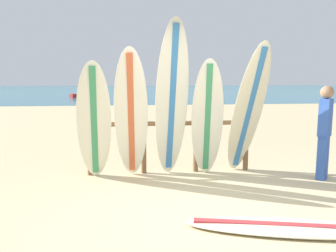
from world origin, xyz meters
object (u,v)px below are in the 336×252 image
object	(u,v)px
surfboard_rack	(170,137)
surfboard_leaning_center	(207,119)
surfboard_leaning_far_left	(94,123)
surfboard_leaning_center_left	(172,100)
surfboard_lying_on_sand	(290,227)
surfboard_leaning_center_right	(248,111)
surfboard_leaning_left	(131,116)
small_boat_offshore	(83,95)
beachgoer_standing	(325,129)

from	to	relation	value
surfboard_rack	surfboard_leaning_center	bearing A→B (deg)	-28.36
surfboard_leaning_far_left	surfboard_leaning_center_left	xyz separation A→B (m)	(1.26, 0.11, 0.34)
surfboard_leaning_far_left	surfboard_lying_on_sand	world-z (taller)	surfboard_leaning_far_left
surfboard_leaning_far_left	surfboard_leaning_center_right	distance (m)	2.55
surfboard_leaning_center_right	surfboard_leaning_center	bearing A→B (deg)	176.76
surfboard_leaning_left	surfboard_leaning_center_left	bearing A→B (deg)	10.83
surfboard_leaning_center	surfboard_lying_on_sand	world-z (taller)	surfboard_leaning_center
surfboard_leaning_center_left	small_boat_offshore	world-z (taller)	surfboard_leaning_center_left
surfboard_rack	surfboard_leaning_center_right	xyz separation A→B (m)	(1.28, -0.36, 0.48)
small_boat_offshore	surfboard_leaning_center_right	bearing A→B (deg)	-76.76
surfboard_leaning_far_left	beachgoer_standing	size ratio (longest dim) A/B	1.25
surfboard_leaning_center_left	small_boat_offshore	bearing A→B (deg)	100.66
surfboard_leaning_center	beachgoer_standing	world-z (taller)	surfboard_leaning_center
surfboard_leaning_left	surfboard_leaning_center	distance (m)	1.28
surfboard_leaning_far_left	surfboard_leaning_center	size ratio (longest dim) A/B	0.98
surfboard_lying_on_sand	small_boat_offshore	bearing A→B (deg)	101.83
surfboard_leaning_center_right	surfboard_lying_on_sand	world-z (taller)	surfboard_leaning_center_right
surfboard_rack	surfboard_leaning_far_left	size ratio (longest dim) A/B	1.50
surfboard_leaning_center_left	beachgoer_standing	size ratio (longest dim) A/B	1.69
surfboard_rack	surfboard_leaning_center	distance (m)	0.75
surfboard_leaning_center	surfboard_leaning_center_right	size ratio (longest dim) A/B	0.88
surfboard_leaning_center_right	small_boat_offshore	size ratio (longest dim) A/B	0.92
surfboard_leaning_center_left	surfboard_leaning_center	size ratio (longest dim) A/B	1.32
surfboard_rack	surfboard_leaning_center	size ratio (longest dim) A/B	1.46
small_boat_offshore	surfboard_leaning_center_left	bearing A→B (deg)	-79.34
surfboard_leaning_center_left	beachgoer_standing	xyz separation A→B (m)	(2.46, -0.44, -0.45)
surfboard_leaning_far_left	surfboard_leaning_center_left	bearing A→B (deg)	5.03
surfboard_leaning_center	surfboard_rack	bearing A→B (deg)	151.64
surfboard_leaning_center_left	surfboard_leaning_center_right	bearing A→B (deg)	-3.37
surfboard_rack	surfboard_leaning_far_left	distance (m)	1.36
surfboard_leaning_far_left	surfboard_leaning_center	xyz separation A→B (m)	(1.86, 0.07, 0.02)
surfboard_rack	surfboard_leaning_left	xyz separation A→B (m)	(-0.68, -0.41, 0.42)
surfboard_leaning_far_left	beachgoer_standing	world-z (taller)	surfboard_leaning_far_left
beachgoer_standing	surfboard_leaning_center_left	bearing A→B (deg)	169.95
surfboard_leaning_far_left	surfboard_leaning_left	xyz separation A→B (m)	(0.59, -0.02, 0.10)
surfboard_leaning_center_right	beachgoer_standing	distance (m)	1.25
beachgoer_standing	small_boat_offshore	bearing A→B (deg)	105.38
beachgoer_standing	small_boat_offshore	size ratio (longest dim) A/B	0.63
beachgoer_standing	small_boat_offshore	world-z (taller)	beachgoer_standing
surfboard_rack	beachgoer_standing	bearing A→B (deg)	-16.32
beachgoer_standing	surfboard_leaning_center	bearing A→B (deg)	167.89
surfboard_leaning_center_left	surfboard_leaning_center	distance (m)	0.68
surfboard_leaning_center	surfboard_leaning_center_right	xyz separation A→B (m)	(0.69, -0.04, 0.13)
surfboard_leaning_left	small_boat_offshore	bearing A→B (deg)	99.22
surfboard_leaning_far_left	small_boat_offshore	world-z (taller)	surfboard_leaning_far_left
surfboard_leaning_left	surfboard_leaning_center	xyz separation A→B (m)	(1.27, 0.09, -0.07)
surfboard_lying_on_sand	surfboard_leaning_center_left	bearing A→B (deg)	115.45
surfboard_leaning_left	surfboard_lying_on_sand	world-z (taller)	surfboard_leaning_left
surfboard_rack	surfboard_leaning_center_right	size ratio (longest dim) A/B	1.29
beachgoer_standing	surfboard_lying_on_sand	bearing A→B (deg)	-129.78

